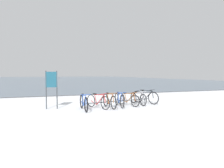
{
  "coord_description": "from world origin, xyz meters",
  "views": [
    {
      "loc": [
        -2.34,
        -5.25,
        1.69
      ],
      "look_at": [
        1.28,
        5.45,
        1.1
      ],
      "focal_mm": 30.63,
      "sensor_mm": 36.0,
      "label": 1
    }
  ],
  "objects": [
    {
      "name": "bicycle_3",
      "position": [
        1.17,
        3.96,
        0.36
      ],
      "size": [
        0.46,
        1.7,
        0.79
      ],
      "color": "black",
      "rests_on": "ground"
    },
    {
      "name": "bicycle_0",
      "position": [
        -0.76,
        3.54,
        0.36
      ],
      "size": [
        0.46,
        1.76,
        0.79
      ],
      "color": "black",
      "rests_on": "ground"
    },
    {
      "name": "bicycle_1",
      "position": [
        -0.01,
        3.81,
        0.35
      ],
      "size": [
        0.8,
        1.58,
        0.77
      ],
      "color": "black",
      "rests_on": "ground"
    },
    {
      "name": "bicycle_2",
      "position": [
        0.57,
        3.79,
        0.36
      ],
      "size": [
        0.46,
        1.72,
        0.78
      ],
      "color": "black",
      "rests_on": "ground"
    },
    {
      "name": "bicycle_6",
      "position": [
        2.99,
        4.49,
        0.37
      ],
      "size": [
        0.82,
        1.6,
        0.82
      ],
      "color": "black",
      "rests_on": "ground"
    },
    {
      "name": "info_sign",
      "position": [
        -2.16,
        4.38,
        1.25
      ],
      "size": [
        0.55,
        0.08,
        1.85
      ],
      "color": "#33383D",
      "rests_on": "ground"
    },
    {
      "name": "bicycle_5",
      "position": [
        2.4,
        4.24,
        0.35
      ],
      "size": [
        0.46,
        1.71,
        0.76
      ],
      "color": "black",
      "rests_on": "ground"
    },
    {
      "name": "bike_rack",
      "position": [
        1.16,
        4.04,
        0.27
      ],
      "size": [
        3.82,
        0.76,
        0.31
      ],
      "color": "#4C5156",
      "rests_on": "ground"
    },
    {
      "name": "bicycle_4",
      "position": [
        1.72,
        4.1,
        0.34
      ],
      "size": [
        0.69,
        1.63,
        0.74
      ],
      "color": "black",
      "rests_on": "ground"
    },
    {
      "name": "ground",
      "position": [
        0.0,
        53.9,
        -0.04
      ],
      "size": [
        80.0,
        132.0,
        0.08
      ],
      "color": "white"
    }
  ]
}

